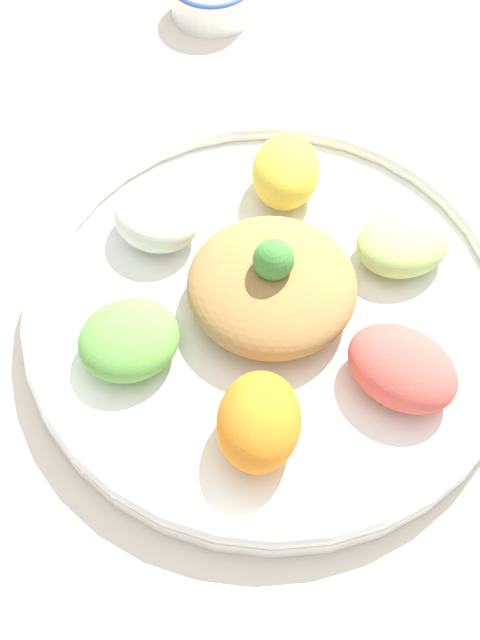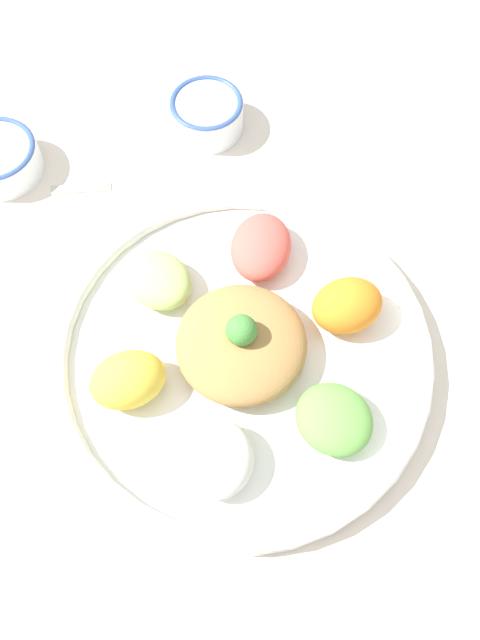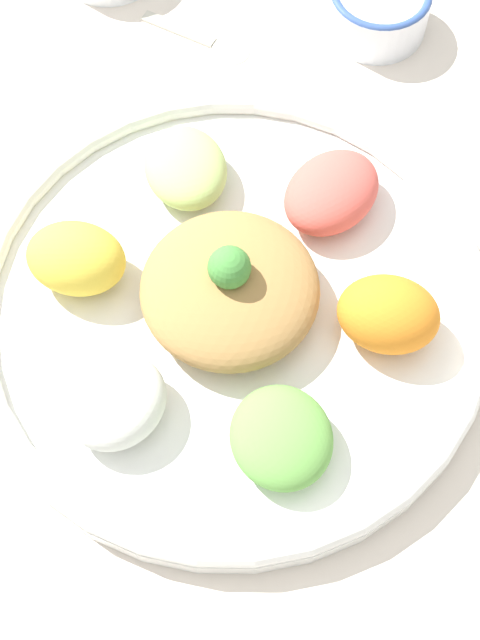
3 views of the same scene
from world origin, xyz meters
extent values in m
plane|color=silver|center=(0.00, 0.00, 0.00)|extent=(2.40, 2.40, 0.00)
cylinder|color=white|center=(0.03, -0.04, 0.01)|extent=(0.41, 0.41, 0.02)
torus|color=white|center=(0.03, -0.04, 0.03)|extent=(0.41, 0.41, 0.02)
ellipsoid|color=yellow|center=(0.07, 0.08, 0.05)|extent=(0.08, 0.09, 0.05)
ellipsoid|color=white|center=(-0.05, 0.05, 0.04)|extent=(0.10, 0.10, 0.04)
ellipsoid|color=#6BAD4C|center=(-0.09, -0.07, 0.04)|extent=(0.09, 0.09, 0.04)
ellipsoid|color=orange|center=(0.00, -0.16, 0.05)|extent=(0.08, 0.09, 0.05)
ellipsoid|color=#E55B51|center=(0.12, -0.13, 0.04)|extent=(0.11, 0.11, 0.04)
ellipsoid|color=#B7DB7A|center=(0.15, -0.01, 0.04)|extent=(0.10, 0.08, 0.04)
ellipsoid|color=#AD7F47|center=(0.03, -0.04, 0.04)|extent=(0.14, 0.14, 0.05)
sphere|color=#478E3D|center=(0.03, -0.04, 0.08)|extent=(0.03, 0.03, 0.03)
cylinder|color=white|center=(0.33, -0.20, 0.02)|extent=(0.09, 0.09, 0.04)
torus|color=#38569E|center=(0.33, -0.20, 0.04)|extent=(0.09, 0.09, 0.01)
cylinder|color=#DBB251|center=(0.33, -0.20, 0.04)|extent=(0.08, 0.08, 0.00)
cube|color=beige|center=(0.34, -0.02, 0.00)|extent=(0.05, 0.07, 0.01)
ellipsoid|color=beige|center=(0.31, -0.06, 0.00)|extent=(0.05, 0.05, 0.01)
camera|label=1|loc=(-0.05, -0.37, 0.54)|focal=42.00mm
camera|label=2|loc=(-0.17, 0.11, 0.64)|focal=35.00mm
camera|label=3|loc=(-0.28, -0.02, 0.65)|focal=50.00mm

